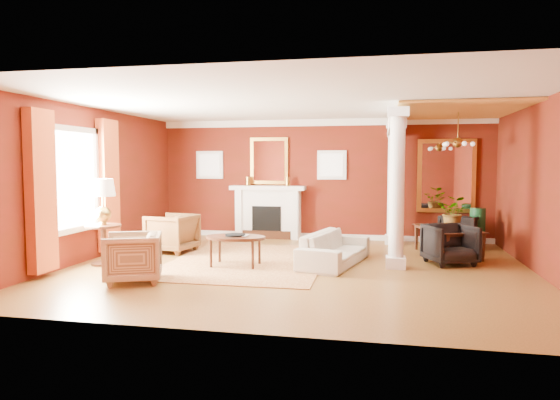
% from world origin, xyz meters
% --- Properties ---
extents(ground, '(8.00, 8.00, 0.00)m').
position_xyz_m(ground, '(0.00, 0.00, 0.00)').
color(ground, brown).
rests_on(ground, ground).
extents(room_shell, '(8.04, 7.04, 2.92)m').
position_xyz_m(room_shell, '(0.00, 0.00, 2.02)').
color(room_shell, '#5F150D').
rests_on(room_shell, ground).
extents(fireplace, '(1.85, 0.42, 1.29)m').
position_xyz_m(fireplace, '(-1.30, 3.32, 0.65)').
color(fireplace, white).
rests_on(fireplace, ground).
extents(overmantel_mirror, '(0.95, 0.07, 1.15)m').
position_xyz_m(overmantel_mirror, '(-1.30, 3.45, 1.90)').
color(overmantel_mirror, gold).
rests_on(overmantel_mirror, fireplace).
extents(flank_window_left, '(0.70, 0.07, 0.70)m').
position_xyz_m(flank_window_left, '(-2.85, 3.46, 1.80)').
color(flank_window_left, white).
rests_on(flank_window_left, room_shell).
extents(flank_window_right, '(0.70, 0.07, 0.70)m').
position_xyz_m(flank_window_right, '(0.25, 3.46, 1.80)').
color(flank_window_right, white).
rests_on(flank_window_right, room_shell).
extents(left_window, '(0.21, 2.55, 2.60)m').
position_xyz_m(left_window, '(-3.89, -0.60, 1.42)').
color(left_window, white).
rests_on(left_window, room_shell).
extents(column_front, '(0.36, 0.36, 2.80)m').
position_xyz_m(column_front, '(1.70, 0.30, 1.43)').
color(column_front, white).
rests_on(column_front, ground).
extents(column_back, '(0.36, 0.36, 2.80)m').
position_xyz_m(column_back, '(1.70, 3.00, 1.43)').
color(column_back, white).
rests_on(column_back, ground).
extents(header_beam, '(0.30, 3.20, 0.32)m').
position_xyz_m(header_beam, '(1.70, 1.90, 2.62)').
color(header_beam, white).
rests_on(header_beam, column_front).
extents(amber_ceiling, '(2.30, 3.40, 0.04)m').
position_xyz_m(amber_ceiling, '(2.85, 1.75, 2.87)').
color(amber_ceiling, gold).
rests_on(amber_ceiling, room_shell).
extents(dining_mirror, '(1.30, 0.07, 1.70)m').
position_xyz_m(dining_mirror, '(2.90, 3.45, 1.55)').
color(dining_mirror, gold).
rests_on(dining_mirror, room_shell).
extents(chandelier, '(0.60, 0.62, 0.75)m').
position_xyz_m(chandelier, '(2.90, 1.80, 2.25)').
color(chandelier, '#A58434').
rests_on(chandelier, room_shell).
extents(crown_trim, '(8.00, 0.08, 0.16)m').
position_xyz_m(crown_trim, '(0.00, 3.46, 2.82)').
color(crown_trim, white).
rests_on(crown_trim, room_shell).
extents(base_trim, '(8.00, 0.08, 0.12)m').
position_xyz_m(base_trim, '(0.00, 3.46, 0.06)').
color(base_trim, white).
rests_on(base_trim, ground).
extents(rug, '(2.86, 3.79, 0.02)m').
position_xyz_m(rug, '(-1.00, 0.34, 0.01)').
color(rug, maroon).
rests_on(rug, ground).
extents(sofa, '(1.03, 2.08, 0.78)m').
position_xyz_m(sofa, '(0.62, 0.41, 0.39)').
color(sofa, beige).
rests_on(sofa, ground).
extents(armchair_leopard, '(0.94, 0.99, 0.88)m').
position_xyz_m(armchair_leopard, '(-2.81, 0.99, 0.44)').
color(armchair_leopard, black).
rests_on(armchair_leopard, ground).
extents(armchair_stripe, '(1.03, 1.06, 0.85)m').
position_xyz_m(armchair_stripe, '(-2.32, -1.58, 0.42)').
color(armchair_stripe, tan).
rests_on(armchair_stripe, ground).
extents(coffee_table, '(1.09, 1.09, 0.55)m').
position_xyz_m(coffee_table, '(-1.11, -0.12, 0.50)').
color(coffee_table, black).
rests_on(coffee_table, ground).
extents(coffee_book, '(0.18, 0.02, 0.24)m').
position_xyz_m(coffee_book, '(-1.07, -0.10, 0.67)').
color(coffee_book, black).
rests_on(coffee_book, coffee_table).
extents(side_table, '(0.63, 0.63, 1.56)m').
position_xyz_m(side_table, '(-3.50, -0.45, 1.06)').
color(side_table, black).
rests_on(side_table, ground).
extents(dining_table, '(1.04, 1.66, 0.87)m').
position_xyz_m(dining_table, '(2.78, 1.79, 0.44)').
color(dining_table, black).
rests_on(dining_table, ground).
extents(dining_chair_near, '(1.01, 0.98, 0.81)m').
position_xyz_m(dining_chair_near, '(2.68, 0.82, 0.40)').
color(dining_chair_near, black).
rests_on(dining_chair_near, ground).
extents(dining_chair_far, '(1.00, 0.98, 0.79)m').
position_xyz_m(dining_chair_far, '(3.16, 2.87, 0.40)').
color(dining_chair_far, black).
rests_on(dining_chair_far, ground).
extents(green_urn, '(0.37, 0.37, 0.88)m').
position_xyz_m(green_urn, '(3.50, 2.84, 0.35)').
color(green_urn, '#144020').
rests_on(green_urn, ground).
extents(potted_plant, '(0.79, 0.83, 0.50)m').
position_xyz_m(potted_plant, '(2.86, 1.77, 1.12)').
color(potted_plant, '#26591E').
rests_on(potted_plant, dining_table).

